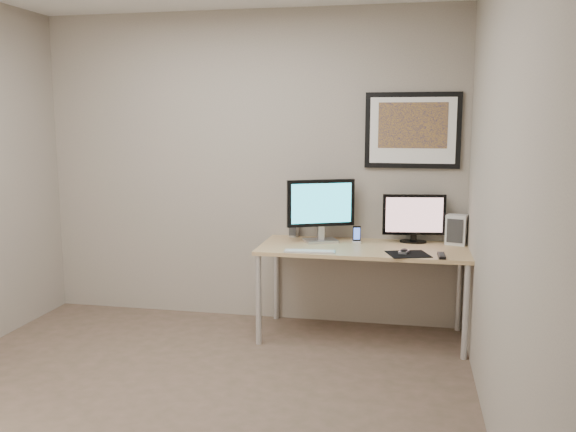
# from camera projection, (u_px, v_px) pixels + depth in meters

# --- Properties ---
(floor) EXTENTS (3.60, 3.60, 0.00)m
(floor) POSITION_uv_depth(u_px,v_px,m) (179.00, 401.00, 3.72)
(floor) COLOR brown
(floor) RESTS_ON ground
(room) EXTENTS (3.60, 3.60, 3.60)m
(room) POSITION_uv_depth(u_px,v_px,m) (198.00, 129.00, 3.90)
(room) COLOR white
(room) RESTS_ON ground
(desk) EXTENTS (1.60, 0.70, 0.73)m
(desk) POSITION_uv_depth(u_px,v_px,m) (363.00, 255.00, 4.73)
(desk) COLOR tan
(desk) RESTS_ON floor
(framed_art) EXTENTS (0.75, 0.04, 0.60)m
(framed_art) POSITION_uv_depth(u_px,v_px,m) (413.00, 130.00, 4.84)
(framed_art) COLOR black
(framed_art) RESTS_ON room
(monitor_large) EXTENTS (0.52, 0.27, 0.50)m
(monitor_large) POSITION_uv_depth(u_px,v_px,m) (321.00, 208.00, 4.87)
(monitor_large) COLOR silver
(monitor_large) RESTS_ON desk
(monitor_tv) EXTENTS (0.50, 0.14, 0.39)m
(monitor_tv) POSITION_uv_depth(u_px,v_px,m) (414.00, 217.00, 4.85)
(monitor_tv) COLOR black
(monitor_tv) RESTS_ON desk
(speaker_left) EXTENTS (0.09, 0.09, 0.20)m
(speaker_left) POSITION_uv_depth(u_px,v_px,m) (294.00, 225.00, 5.11)
(speaker_left) COLOR silver
(speaker_left) RESTS_ON desk
(speaker_right) EXTENTS (0.07, 0.07, 0.16)m
(speaker_right) POSITION_uv_depth(u_px,v_px,m) (321.00, 230.00, 4.99)
(speaker_right) COLOR silver
(speaker_right) RESTS_ON desk
(phone_dock) EXTENTS (0.08, 0.08, 0.14)m
(phone_dock) POSITION_uv_depth(u_px,v_px,m) (357.00, 234.00, 4.86)
(phone_dock) COLOR black
(phone_dock) RESTS_ON desk
(keyboard) EXTENTS (0.39, 0.13, 0.01)m
(keyboard) POSITION_uv_depth(u_px,v_px,m) (310.00, 251.00, 4.53)
(keyboard) COLOR silver
(keyboard) RESTS_ON desk
(mousepad) EXTENTS (0.35, 0.33, 0.00)m
(mousepad) POSITION_uv_depth(u_px,v_px,m) (408.00, 254.00, 4.45)
(mousepad) COLOR black
(mousepad) RESTS_ON desk
(mouse) EXTENTS (0.08, 0.11, 0.03)m
(mouse) POSITION_uv_depth(u_px,v_px,m) (404.00, 251.00, 4.47)
(mouse) COLOR black
(mouse) RESTS_ON mousepad
(remote) EXTENTS (0.05, 0.18, 0.02)m
(remote) POSITION_uv_depth(u_px,v_px,m) (442.00, 255.00, 4.36)
(remote) COLOR black
(remote) RESTS_ON desk
(fan_unit) EXTENTS (0.18, 0.15, 0.24)m
(fan_unit) POSITION_uv_depth(u_px,v_px,m) (456.00, 230.00, 4.78)
(fan_unit) COLOR silver
(fan_unit) RESTS_ON desk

